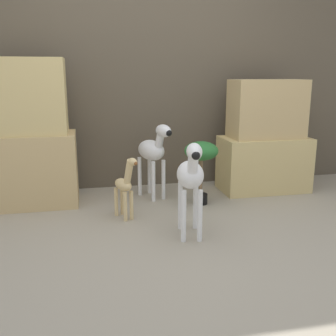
{
  "coord_description": "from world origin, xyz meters",
  "views": [
    {
      "loc": [
        -0.62,
        -2.47,
        1.21
      ],
      "look_at": [
        0.05,
        0.74,
        0.41
      ],
      "focal_mm": 42.0,
      "sensor_mm": 36.0,
      "label": 1
    }
  ],
  "objects_px": {
    "zebra_left": "(153,150)",
    "potted_palm_front": "(201,156)",
    "zebra_right": "(191,175)",
    "giraffe_figurine": "(125,185)"
  },
  "relations": [
    {
      "from": "zebra_right",
      "to": "giraffe_figurine",
      "type": "relative_size",
      "value": 1.36
    },
    {
      "from": "zebra_right",
      "to": "potted_palm_front",
      "type": "relative_size",
      "value": 1.25
    },
    {
      "from": "zebra_right",
      "to": "potted_palm_front",
      "type": "distance_m",
      "value": 0.78
    },
    {
      "from": "zebra_right",
      "to": "giraffe_figurine",
      "type": "bearing_deg",
      "value": 132.68
    },
    {
      "from": "giraffe_figurine",
      "to": "potted_palm_front",
      "type": "xyz_separation_m",
      "value": [
        0.73,
        0.25,
        0.17
      ]
    },
    {
      "from": "zebra_right",
      "to": "potted_palm_front",
      "type": "height_order",
      "value": "zebra_right"
    },
    {
      "from": "zebra_right",
      "to": "zebra_left",
      "type": "distance_m",
      "value": 0.99
    },
    {
      "from": "zebra_left",
      "to": "potted_palm_front",
      "type": "distance_m",
      "value": 0.48
    },
    {
      "from": "zebra_right",
      "to": "zebra_left",
      "type": "bearing_deg",
      "value": 96.34
    },
    {
      "from": "potted_palm_front",
      "to": "zebra_right",
      "type": "bearing_deg",
      "value": -112.12
    }
  ]
}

